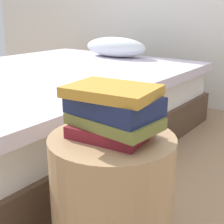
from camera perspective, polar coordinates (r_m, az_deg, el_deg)
The scene contains 6 objects.
bed at distance 2.18m, azimuth -11.66°, elevation 1.46°, with size 1.59×2.05×0.62m.
side_table at distance 1.08m, azimuth -0.00°, elevation -15.88°, with size 0.39×0.39×0.46m, color tan.
book_maroon at distance 0.97m, azimuth -0.20°, elevation -3.33°, with size 0.23×0.17×0.04m, color maroon.
book_olive at distance 0.95m, azimuth 0.50°, elevation -1.50°, with size 0.27×0.16×0.03m, color olive.
book_navy at distance 0.95m, azimuth 0.46°, elevation 1.24°, with size 0.26×0.17×0.06m, color #19234C.
book_ochre at distance 0.92m, azimuth -0.10°, elevation 3.69°, with size 0.26×0.19×0.03m, color #B7842D.
Camera 1 is at (0.56, -0.70, 0.83)m, focal length 51.27 mm.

